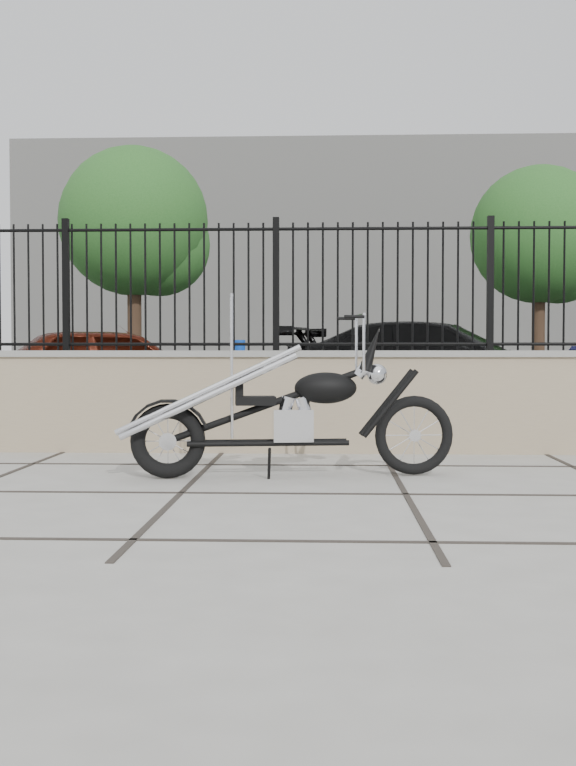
% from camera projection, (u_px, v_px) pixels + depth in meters
% --- Properties ---
extents(ground_plane, '(90.00, 90.00, 0.00)m').
position_uv_depth(ground_plane, '(406.00, 495.00, 5.93)').
color(ground_plane, '#99968E').
rests_on(ground_plane, ground).
extents(parking_lot, '(30.00, 30.00, 0.00)m').
position_uv_depth(parking_lot, '(351.00, 398.00, 18.41)').
color(parking_lot, black).
rests_on(parking_lot, ground).
extents(retaining_wall, '(14.00, 0.36, 0.96)m').
position_uv_depth(retaining_wall, '(382.00, 402.00, 8.41)').
color(retaining_wall, gray).
rests_on(retaining_wall, ground_plane).
extents(iron_fence, '(14.00, 0.08, 1.20)m').
position_uv_depth(iron_fence, '(383.00, 286.00, 8.37)').
color(iron_fence, black).
rests_on(iron_fence, retaining_wall).
extents(background_building, '(22.00, 6.00, 8.00)m').
position_uv_depth(background_building, '(340.00, 267.00, 32.25)').
color(background_building, beige).
rests_on(background_building, ground_plane).
extents(chopper_motorcycle, '(2.37, 0.71, 1.40)m').
position_uv_depth(chopper_motorcycle, '(286.00, 384.00, 6.75)').
color(chopper_motorcycle, black).
rests_on(chopper_motorcycle, ground_plane).
extents(car_red, '(4.21, 2.90, 1.33)m').
position_uv_depth(car_red, '(115.00, 372.00, 12.66)').
color(car_red, '#46140A').
rests_on(car_red, parking_lot).
extents(car_black, '(5.25, 3.39, 1.42)m').
position_uv_depth(car_black, '(440.00, 367.00, 13.84)').
color(car_black, black).
rests_on(car_black, parking_lot).
extents(bollard_a, '(0.16, 0.16, 1.08)m').
position_uv_depth(bollard_a, '(240.00, 387.00, 10.37)').
color(bollard_a, '#0C41B9').
rests_on(bollard_a, ground_plane).
extents(tree_left, '(3.65, 3.65, 6.16)m').
position_uv_depth(tree_left, '(134.00, 215.00, 21.98)').
color(tree_left, '#382619').
rests_on(tree_left, ground_plane).
extents(tree_right, '(3.35, 3.35, 5.66)m').
position_uv_depth(tree_right, '(539.00, 228.00, 21.84)').
color(tree_right, '#382619').
rests_on(tree_right, ground_plane).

